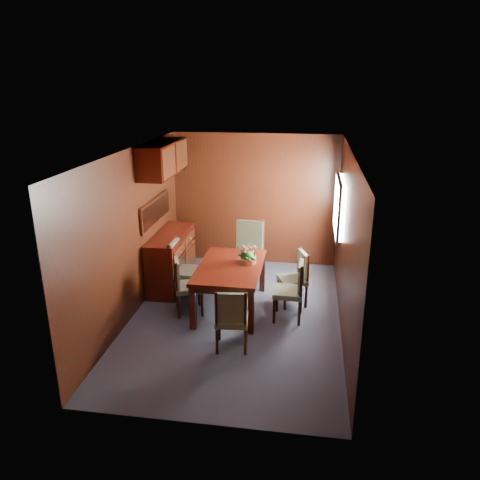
% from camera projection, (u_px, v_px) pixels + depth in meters
% --- Properties ---
extents(ground, '(4.50, 4.50, 0.00)m').
position_uv_depth(ground, '(236.00, 317.00, 6.83)').
color(ground, '#313444').
rests_on(ground, ground).
extents(room_shell, '(3.06, 4.52, 2.41)m').
position_uv_depth(room_shell, '(232.00, 203.00, 6.62)').
color(room_shell, black).
rests_on(room_shell, ground).
extents(sideboard, '(0.48, 1.40, 0.90)m').
position_uv_depth(sideboard, '(171.00, 259.00, 7.79)').
color(sideboard, '#330C06').
rests_on(sideboard, ground).
extents(dining_table, '(0.94, 1.49, 0.70)m').
position_uv_depth(dining_table, '(230.00, 272.00, 6.91)').
color(dining_table, '#330C06').
rests_on(dining_table, ground).
extents(chair_left_near, '(0.51, 0.52, 0.87)m').
position_uv_depth(chair_left_near, '(184.00, 282.00, 6.83)').
color(chair_left_near, black).
rests_on(chair_left_near, ground).
extents(chair_left_far, '(0.44, 0.46, 0.95)m').
position_uv_depth(chair_left_far, '(181.00, 267.00, 7.28)').
color(chair_left_far, black).
rests_on(chair_left_far, ground).
extents(chair_right_near, '(0.42, 0.44, 0.90)m').
position_uv_depth(chair_right_near, '(293.00, 287.00, 6.63)').
color(chair_right_near, black).
rests_on(chair_right_near, ground).
extents(chair_right_far, '(0.51, 0.52, 0.85)m').
position_uv_depth(chair_right_far, '(297.00, 275.00, 7.11)').
color(chair_right_far, black).
rests_on(chair_right_far, ground).
extents(chair_head, '(0.45, 0.43, 0.86)m').
position_uv_depth(chair_head, '(231.00, 317.00, 5.86)').
color(chair_head, black).
rests_on(chair_head, ground).
extents(chair_foot, '(0.58, 0.56, 1.07)m').
position_uv_depth(chair_foot, '(248.00, 248.00, 7.87)').
color(chair_foot, black).
rests_on(chair_foot, ground).
extents(flower_centerpiece, '(0.29, 0.29, 0.29)m').
position_uv_depth(flower_centerpiece, '(247.00, 254.00, 6.93)').
color(flower_centerpiece, '#AD5F35').
rests_on(flower_centerpiece, dining_table).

